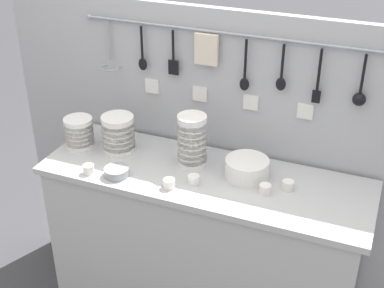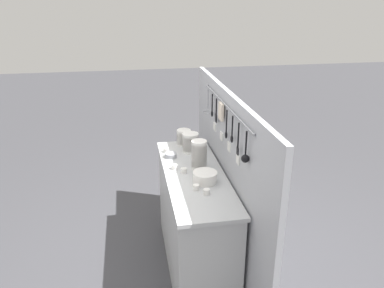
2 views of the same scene
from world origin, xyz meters
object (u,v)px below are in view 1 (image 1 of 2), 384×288
cup_beside_plates (265,189)px  cup_front_left (194,180)px  bowl_stack_back_corner (79,132)px  cup_centre (288,185)px  steel_mixing_bowl (116,172)px  cup_back_right (169,184)px  cup_mid_row (89,169)px  bowl_stack_nested_right (118,134)px  plate_stack (247,168)px  bowl_stack_wide_centre (192,141)px

cup_beside_plates → cup_front_left: same height
bowl_stack_back_corner → cup_centre: bowl_stack_back_corner is taller
steel_mixing_bowl → cup_front_left: 0.35m
cup_front_left → cup_back_right: bearing=-141.9°
bowl_stack_back_corner → cup_front_left: size_ratio=2.99×
cup_back_right → cup_mid_row: size_ratio=1.00×
cup_centre → bowl_stack_nested_right: bearing=178.5°
plate_stack → cup_beside_plates: bearing=-40.2°
steel_mixing_bowl → cup_centre: 0.75m
plate_stack → steel_mixing_bowl: 0.58m
bowl_stack_nested_right → cup_centre: bowl_stack_nested_right is taller
bowl_stack_back_corner → cup_centre: (1.03, 0.01, -0.05)m
bowl_stack_back_corner → steel_mixing_bowl: size_ratio=1.35×
plate_stack → cup_mid_row: size_ratio=3.85×
bowl_stack_back_corner → bowl_stack_nested_right: bowl_stack_nested_right is taller
bowl_stack_back_corner → bowl_stack_nested_right: bearing=9.3°
bowl_stack_wide_centre → bowl_stack_nested_right: (-0.37, -0.01, -0.03)m
bowl_stack_nested_right → plate_stack: (0.64, 0.01, -0.05)m
cup_back_right → steel_mixing_bowl: bearing=-179.6°
cup_back_right → cup_mid_row: bearing=-175.5°
bowl_stack_wide_centre → plate_stack: (0.26, -0.00, -0.08)m
cup_beside_plates → cup_centre: bearing=38.0°
steel_mixing_bowl → cup_centre: (0.73, 0.18, 0.00)m
bowl_stack_wide_centre → cup_beside_plates: bearing=-14.4°
bowl_stack_nested_right → cup_mid_row: bearing=-97.1°
bowl_stack_wide_centre → bowl_stack_back_corner: bearing=-175.8°
cup_beside_plates → bowl_stack_wide_centre: bearing=165.6°
bowl_stack_wide_centre → cup_centre: size_ratio=4.98×
bowl_stack_back_corner → cup_mid_row: 0.27m
steel_mixing_bowl → cup_back_right: (0.26, 0.00, 0.00)m
cup_back_right → cup_centre: bearing=20.7°
bowl_stack_back_corner → cup_back_right: bowl_stack_back_corner is taller
cup_centre → cup_mid_row: bearing=-166.3°
cup_centre → cup_front_left: same height
bowl_stack_wide_centre → cup_mid_row: bowl_stack_wide_centre is taller
plate_stack → steel_mixing_bowl: size_ratio=1.74×
cup_front_left → cup_back_right: same height
cup_mid_row → bowl_stack_wide_centre: bearing=30.9°
bowl_stack_back_corner → cup_beside_plates: bearing=-3.2°
cup_front_left → cup_back_right: (-0.09, -0.07, 0.00)m
plate_stack → cup_front_left: plate_stack is taller
cup_centre → cup_beside_plates: (-0.08, -0.06, 0.00)m
bowl_stack_nested_right → cup_back_right: (0.35, -0.20, -0.07)m
bowl_stack_back_corner → bowl_stack_nested_right: size_ratio=0.82×
cup_back_right → bowl_stack_nested_right: bearing=150.5°
cup_centre → cup_mid_row: size_ratio=1.00×
bowl_stack_nested_right → steel_mixing_bowl: size_ratio=1.64×
bowl_stack_back_corner → plate_stack: bearing=2.7°
bowl_stack_nested_right → cup_beside_plates: bearing=-6.5°
bowl_stack_nested_right → cup_beside_plates: 0.76m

